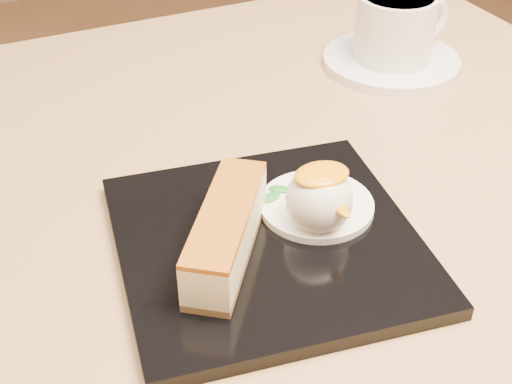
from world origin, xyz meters
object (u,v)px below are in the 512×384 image
dessert_plate (267,243)px  saucer (391,61)px  ice_cream_scoop (319,200)px  coffee_cup (397,26)px  cheesecake (226,232)px  table (293,315)px

dessert_plate → saucer: size_ratio=1.47×
ice_cream_scoop → coffee_cup: (0.22, 0.23, 0.01)m
cheesecake → saucer: 0.37m
ice_cream_scoop → saucer: bearing=46.0°
cheesecake → ice_cream_scoop: bearing=-53.7°
cheesecake → saucer: bearing=-16.0°
dessert_plate → saucer: bearing=40.6°
dessert_plate → saucer: (0.26, 0.22, -0.00)m
coffee_cup → saucer: bearing=180.0°
table → saucer: bearing=38.8°
dessert_plate → cheesecake: size_ratio=1.80×
cheesecake → ice_cream_scoop: 0.08m
table → dessert_plate: dessert_plate is taller
table → ice_cream_scoop: ice_cream_scoop is taller
table → ice_cream_scoop: (-0.02, -0.07, 0.19)m
table → cheesecake: size_ratio=6.56×
ice_cream_scoop → dessert_plate: bearing=172.9°
cheesecake → table: bearing=-18.4°
table → saucer: 0.30m
table → coffee_cup: coffee_cup is taller
saucer → coffee_cup: bearing=2.9°
ice_cream_scoop → cheesecake: bearing=-180.0°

